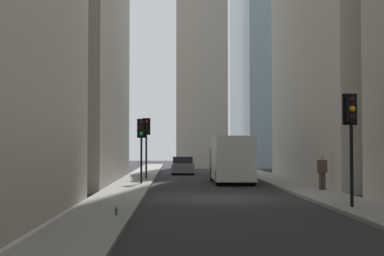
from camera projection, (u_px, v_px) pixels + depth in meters
ground_plane at (223, 198)px, 24.62m from camera, size 135.00×135.00×0.00m
sidewalk_right at (118, 197)px, 24.48m from camera, size 90.00×2.20×0.14m
sidewalk_left at (326, 196)px, 24.76m from camera, size 90.00×2.20×0.14m
church_spire at (201, 15)px, 60.36m from camera, size 5.73×5.73×31.03m
delivery_truck at (231, 159)px, 34.87m from camera, size 6.46×2.25×2.84m
hatchback_grey at (183, 166)px, 46.40m from camera, size 4.30×1.78×1.42m
traffic_light_foreground at (351, 123)px, 19.79m from camera, size 0.43×0.52×3.94m
traffic_light_midblock at (141, 136)px, 32.65m from camera, size 0.43×0.52×3.69m
traffic_light_far_junction at (146, 134)px, 37.39m from camera, size 0.43×0.52×3.97m
pedestrian at (322, 171)px, 27.59m from camera, size 0.26×0.44×1.70m
discarded_bottle at (116, 212)px, 17.25m from camera, size 0.07×0.07×0.27m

